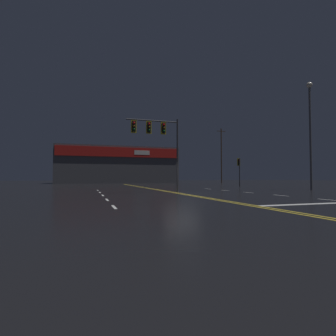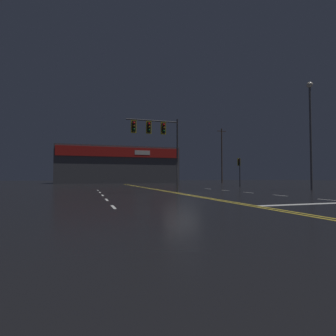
% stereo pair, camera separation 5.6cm
% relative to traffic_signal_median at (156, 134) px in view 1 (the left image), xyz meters
% --- Properties ---
extents(ground_plane, '(200.00, 200.00, 0.00)m').
position_rel_traffic_signal_median_xyz_m(ground_plane, '(1.44, -1.86, -4.62)').
color(ground_plane, black).
extents(road_markings, '(16.61, 60.00, 0.01)m').
position_rel_traffic_signal_median_xyz_m(road_markings, '(2.61, -3.68, -4.62)').
color(road_markings, gold).
rests_on(road_markings, ground).
extents(traffic_signal_median, '(4.21, 0.36, 5.89)m').
position_rel_traffic_signal_median_xyz_m(traffic_signal_median, '(0.00, 0.00, 0.00)').
color(traffic_signal_median, '#38383D').
rests_on(traffic_signal_median, ground).
extents(traffic_signal_corner_northeast, '(0.42, 0.36, 3.76)m').
position_rel_traffic_signal_median_xyz_m(traffic_signal_corner_northeast, '(14.20, 10.53, -1.85)').
color(traffic_signal_corner_northeast, '#38383D').
rests_on(traffic_signal_corner_northeast, ground).
extents(streetlight_near_left, '(0.56, 0.56, 10.50)m').
position_rel_traffic_signal_median_xyz_m(streetlight_near_left, '(15.47, 0.13, 1.98)').
color(streetlight_near_left, '#59595E').
rests_on(streetlight_near_left, ground).
extents(building_backdrop, '(25.11, 10.23, 7.71)m').
position_rel_traffic_signal_median_xyz_m(building_backdrop, '(1.44, 38.44, -0.75)').
color(building_backdrop, '#4C4C51').
rests_on(building_backdrop, ground).
extents(utility_pole_row, '(48.39, 0.26, 12.59)m').
position_rel_traffic_signal_median_xyz_m(utility_pole_row, '(3.77, 34.25, 1.38)').
color(utility_pole_row, '#4C3828').
rests_on(utility_pole_row, ground).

